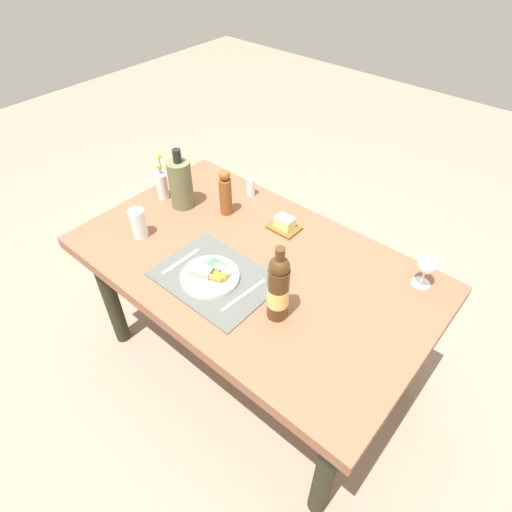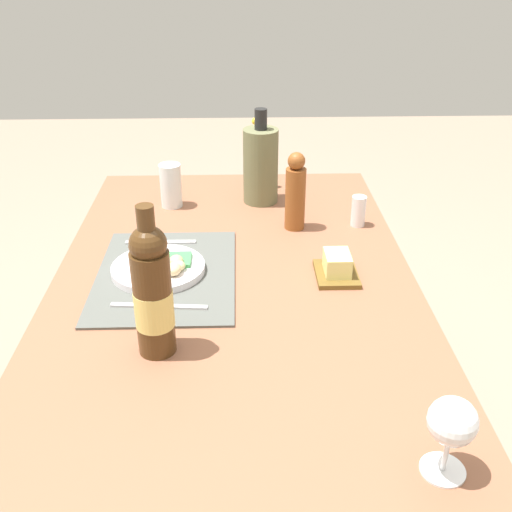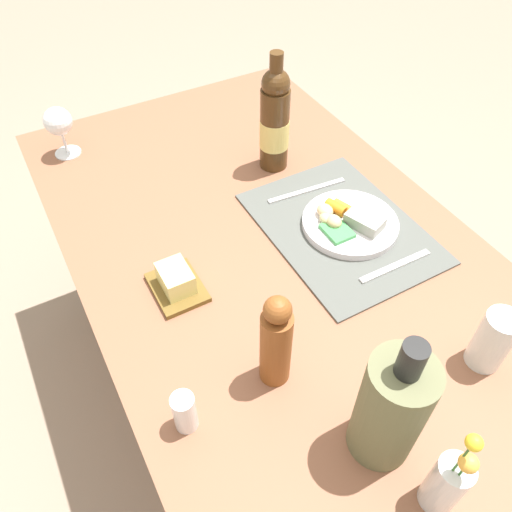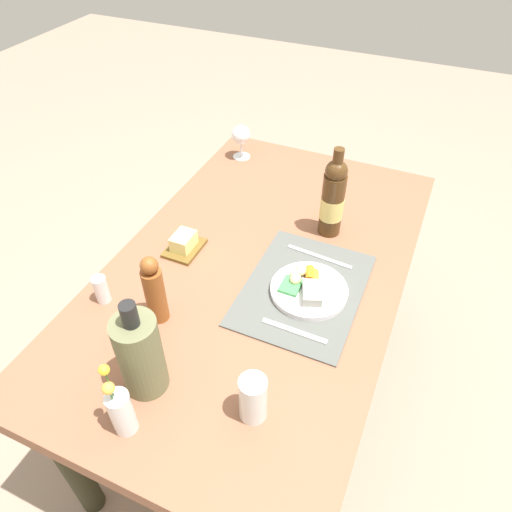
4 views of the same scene
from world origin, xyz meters
name	(u,v)px [view 1 (image 1 of 4)]	position (x,y,z in m)	size (l,w,h in m)	color
ground_plane	(253,361)	(0.00, 0.00, 0.00)	(8.00, 8.00, 0.00)	gray
dining_table	(252,276)	(0.00, 0.00, 0.62)	(1.45, 0.87, 0.70)	brown
placemat	(215,277)	(-0.04, -0.16, 0.71)	(0.45, 0.33, 0.01)	#51544F
dinner_plate	(211,275)	(-0.05, -0.18, 0.73)	(0.23, 0.23, 0.05)	silver
fork	(181,262)	(-0.21, -0.19, 0.71)	(0.01, 0.18, 0.01)	silver
knife	(244,295)	(0.10, -0.16, 0.71)	(0.01, 0.21, 0.01)	silver
salt_shaker	(251,187)	(-0.31, 0.35, 0.75)	(0.04, 0.04, 0.09)	white
wine_glass	(427,265)	(0.57, 0.32, 0.80)	(0.07, 0.07, 0.14)	white
pepper_mill	(225,193)	(-0.30, 0.17, 0.81)	(0.06, 0.06, 0.22)	brown
water_tumbler	(139,225)	(-0.47, -0.19, 0.76)	(0.06, 0.06, 0.13)	silver
wine_bottle	(278,288)	(0.25, -0.15, 0.84)	(0.08, 0.08, 0.31)	#482E15
cooler_bottle	(181,183)	(-0.49, 0.08, 0.82)	(0.10, 0.10, 0.29)	#656745
butter_dish	(284,224)	(-0.03, 0.25, 0.73)	(0.13, 0.10, 0.06)	brown
flower_vase	(162,184)	(-0.61, 0.06, 0.78)	(0.05, 0.05, 0.23)	silver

